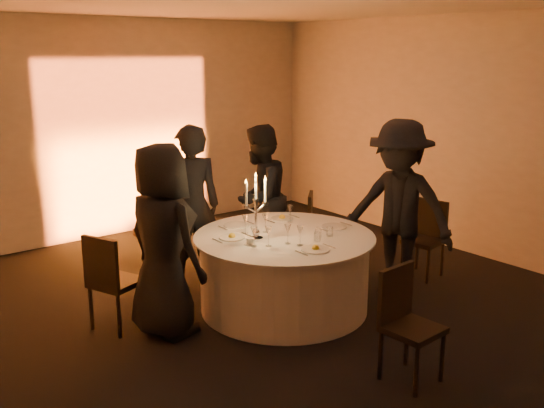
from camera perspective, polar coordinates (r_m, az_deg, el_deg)
floor at (r=6.27m, az=1.14°, el=-9.70°), size 7.00×7.00×0.00m
wall_back at (r=8.80m, az=-13.43°, el=7.00°), size 7.00×0.00×7.00m
wall_right at (r=8.04m, az=18.13°, el=6.05°), size 0.00×7.00×7.00m
uplighter_fixture at (r=8.82m, az=-12.07°, el=-2.55°), size 0.25×0.12×0.10m
banquet_table at (r=6.13m, az=1.16°, el=-6.41°), size 1.80×1.80×0.77m
chair_left at (r=5.80m, az=-14.98°, el=-6.68°), size 0.53×0.53×0.93m
chair_back_left at (r=7.22m, az=-10.18°, el=-2.69°), size 0.45×0.45×0.85m
chair_back_right at (r=7.41m, az=2.82°, el=-1.90°), size 0.54×0.54×0.88m
chair_right at (r=7.22m, az=14.35°, el=-2.76°), size 0.44×0.44×0.88m
chair_front at (r=4.94m, az=12.44°, el=-10.39°), size 0.42×0.42×0.91m
guest_left at (r=5.53m, az=-10.23°, el=-3.45°), size 0.72×0.96×1.77m
guest_back_left at (r=6.65m, az=-7.63°, el=-0.24°), size 0.76×0.62×1.80m
guest_back_right at (r=7.16m, az=-1.19°, el=0.61°), size 1.04×0.95×1.72m
guest_right at (r=6.49m, az=11.81°, el=-0.42°), size 1.05×1.37×1.87m
plate_left at (r=5.92m, az=-3.79°, el=-3.06°), size 0.36×0.25×0.08m
plate_back_left at (r=6.34m, az=-3.39°, el=-1.99°), size 0.36×0.27×0.01m
plate_back_right at (r=6.57m, az=0.96°, el=-1.28°), size 0.35×0.24×0.08m
plate_right at (r=6.31m, az=5.88°, el=-2.12°), size 0.36×0.26×0.01m
plate_front at (r=5.57m, az=4.12°, el=-4.19°), size 0.36×0.27×0.08m
coffee_cup at (r=5.71m, az=-2.07°, el=-3.56°), size 0.11×0.11×0.07m
candelabra at (r=5.80m, az=-1.52°, el=-1.18°), size 0.28×0.13×0.67m
wine_glass_a at (r=5.62m, az=-1.71°, el=-2.70°), size 0.07×0.07×0.19m
wine_glass_b at (r=6.02m, az=-2.54°, el=-1.55°), size 0.07×0.07×0.19m
wine_glass_c at (r=5.63m, az=-0.34°, el=-2.65°), size 0.07×0.07×0.19m
wine_glass_d at (r=5.66m, az=2.66°, el=-2.59°), size 0.07×0.07×0.19m
wine_glass_e at (r=6.41m, az=1.73°, el=-0.57°), size 0.07×0.07×0.19m
wine_glass_f at (r=5.71m, az=1.50°, el=-2.43°), size 0.07×0.07×0.19m
wine_glass_g at (r=6.07m, az=-0.62°, el=-1.42°), size 0.07×0.07×0.19m
tumbler_a at (r=5.82m, az=4.28°, el=-3.10°), size 0.07×0.07×0.09m
tumbler_b at (r=6.00m, az=5.46°, el=-2.59°), size 0.07×0.07×0.09m
tumbler_c at (r=5.92m, az=4.37°, el=-2.80°), size 0.07×0.07×0.09m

